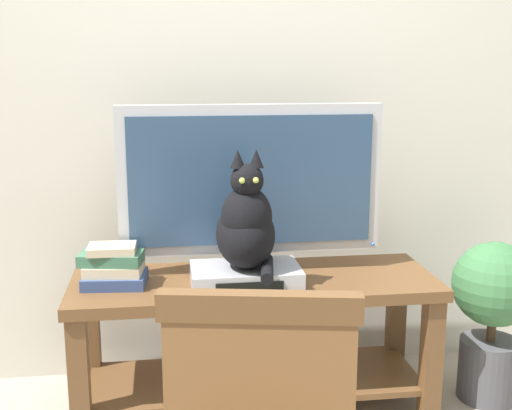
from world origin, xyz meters
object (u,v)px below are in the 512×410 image
(tv_stand, at_px, (254,319))
(book_stack, at_px, (113,267))
(tv, at_px, (251,184))
(media_box, at_px, (246,276))
(cat, at_px, (246,225))
(potted_plant, at_px, (493,308))

(tv_stand, distance_m, book_stack, 0.58)
(tv, relative_size, media_box, 2.53)
(media_box, relative_size, cat, 0.91)
(tv_stand, height_order, cat, cat)
(tv, bearing_deg, potted_plant, -10.96)
(tv_stand, height_order, media_box, media_box)
(tv_stand, bearing_deg, tv, 89.99)
(book_stack, xyz_separation_m, potted_plant, (1.47, -0.08, -0.21))
(book_stack, bearing_deg, media_box, -8.53)
(cat, height_order, book_stack, cat)
(media_box, bearing_deg, cat, -85.96)
(tv_stand, xyz_separation_m, cat, (-0.04, -0.10, 0.40))
(tv, height_order, cat, tv)
(potted_plant, bearing_deg, cat, -179.39)
(potted_plant, bearing_deg, tv, 169.04)
(cat, height_order, potted_plant, cat)
(media_box, distance_m, book_stack, 0.49)
(tv, height_order, potted_plant, tv)
(tv_stand, bearing_deg, media_box, -118.07)
(tv_stand, relative_size, potted_plant, 2.15)
(tv_stand, distance_m, potted_plant, 0.94)
(cat, xyz_separation_m, book_stack, (-0.49, 0.09, -0.16))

